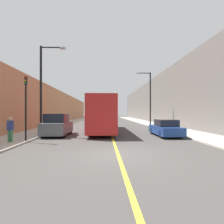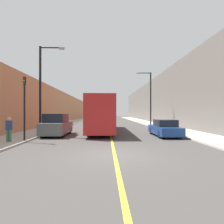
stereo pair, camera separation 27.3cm
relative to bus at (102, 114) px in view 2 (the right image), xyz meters
name	(u,v)px [view 2 (the right image)]	position (x,y,z in m)	size (l,w,h in m)	color
ground_plane	(115,155)	(0.90, -10.74, -1.89)	(200.00, 200.00, 0.00)	#3F3D3A
sidewalk_left	(73,122)	(-6.70, 19.26, -1.84)	(3.32, 72.00, 0.12)	#B2AA9E
sidewalk_right	(142,121)	(8.49, 19.26, -1.84)	(3.32, 72.00, 0.12)	#B2AA9E
building_row_left	(57,107)	(-10.36, 19.26, 1.27)	(4.00, 72.00, 6.33)	#B2724C
building_row_right	(158,102)	(12.15, 19.26, 2.62)	(4.00, 72.00, 9.03)	#66605B
road_center_line	(108,122)	(0.90, 19.26, -1.89)	(0.16, 72.00, 0.01)	gold
bus	(102,114)	(0.00, 0.00, 0.00)	(2.51, 12.25, 3.54)	#AD1E1E
parked_suv_left	(57,125)	(-3.95, -3.41, -0.99)	(1.94, 4.43, 1.96)	#51565B
car_right_near	(165,129)	(5.60, -4.17, -1.24)	(1.81, 4.30, 1.45)	navy
street_lamp_left	(42,85)	(-5.17, -3.68, 2.61)	(2.25, 0.24, 7.80)	black
street_lamp_right	(150,96)	(6.96, 6.51, 2.68)	(2.25, 0.24, 7.94)	black
traffic_light	(24,106)	(-5.24, -6.87, 0.64)	(0.16, 0.18, 4.46)	black
pedestrian	(9,129)	(-6.03, -7.38, -0.93)	(0.36, 0.23, 1.64)	#336B47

